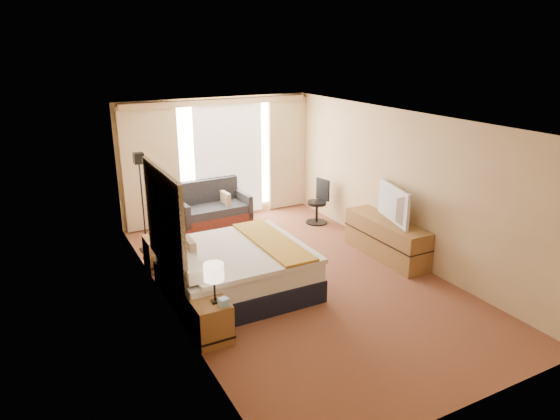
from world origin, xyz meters
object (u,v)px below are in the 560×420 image
bed (236,270)px  television (388,204)px  lamp_right (157,211)px  lamp_left (214,273)px  media_dresser (386,239)px  floor_lamp (141,183)px  nightstand_left (211,321)px  loveseat (213,211)px  desk_chair (319,204)px  nightstand_right (160,252)px

bed → television: (2.84, -0.06, 0.65)m
lamp_right → television: (3.62, -1.51, 0.01)m
lamp_left → television: 3.75m
television → media_dresser: bearing=-39.7°
lamp_left → floor_lamp: bearing=91.4°
nightstand_left → television: bearing=15.5°
lamp_left → loveseat: bearing=70.0°
desk_chair → lamp_left: bearing=-150.0°
desk_chair → media_dresser: bearing=-99.5°
lamp_right → desk_chair: bearing=10.1°
nightstand_left → floor_lamp: size_ratio=0.30×
nightstand_right → bed: size_ratio=0.26×
nightstand_right → lamp_right: bearing=42.5°
lamp_right → media_dresser: bearing=-21.8°
lamp_left → nightstand_left: bearing=138.6°
loveseat → floor_lamp: 2.02m
bed → loveseat: size_ratio=1.38×
nightstand_left → lamp_left: bearing=-41.4°
nightstand_left → lamp_right: lamp_right is taller
bed → lamp_right: lamp_right is taller
nightstand_right → lamp_left: 2.64m
desk_chair → television: bearing=-100.9°
floor_lamp → television: bearing=-32.4°
nightstand_left → loveseat: loveseat is taller
media_dresser → lamp_left: 3.86m
media_dresser → desk_chair: desk_chair is taller
television → floor_lamp: bearing=72.1°
nightstand_left → lamp_right: bearing=89.4°
media_dresser → bed: (-2.89, 0.02, 0.02)m
lamp_right → floor_lamp: bearing=93.8°
lamp_left → lamp_right: size_ratio=0.91×
lamp_left → media_dresser: bearing=16.7°
nightstand_left → bed: bed is taller
desk_chair → lamp_left: lamp_left is taller
nightstand_right → bed: (0.81, -1.43, 0.10)m
nightstand_left → television: size_ratio=0.50×
desk_chair → loveseat: bearing=143.3°
nightstand_right → loveseat: 2.23m
media_dresser → lamp_right: size_ratio=3.06×
floor_lamp → lamp_right: 0.88m
nightstand_right → media_dresser: 3.97m
bed → television: bearing=-1.2°
media_dresser → bed: 2.89m
bed → lamp_left: 1.48m
media_dresser → lamp_right: bearing=158.2°
nightstand_right → lamp_left: lamp_left is taller
television → lamp_left: bearing=121.0°
desk_chair → lamp_right: lamp_right is taller
floor_lamp → television: size_ratio=1.68×
media_dresser → desk_chair: 2.11m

